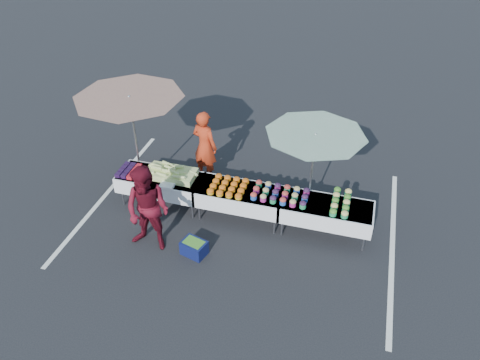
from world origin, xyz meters
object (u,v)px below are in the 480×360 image
(vendor, at_px, (205,146))
(table_right, at_px, (326,211))
(table_left, at_px, (161,182))
(customer, at_px, (148,210))
(umbrella_left, at_px, (130,105))
(umbrella_right, at_px, (315,142))
(table_center, at_px, (240,196))
(storage_bin, at_px, (194,247))

(vendor, bearing_deg, table_right, 176.51)
(table_left, xyz_separation_m, table_right, (3.60, 0.00, 0.00))
(table_left, height_order, customer, customer)
(table_right, distance_m, umbrella_left, 4.59)
(table_left, height_order, vendor, vendor)
(vendor, relative_size, umbrella_left, 0.61)
(vendor, relative_size, umbrella_right, 0.86)
(umbrella_right, bearing_deg, table_right, -49.93)
(umbrella_left, bearing_deg, table_center, -9.09)
(umbrella_left, bearing_deg, table_right, -5.31)
(table_left, bearing_deg, umbrella_left, 150.26)
(umbrella_right, bearing_deg, vendor, 164.63)
(customer, distance_m, storage_bin, 1.17)
(table_right, xyz_separation_m, storage_bin, (-2.36, -1.30, -0.42))
(vendor, relative_size, customer, 0.95)
(customer, height_order, umbrella_right, umbrella_right)
(table_center, bearing_deg, storage_bin, -113.30)
(vendor, distance_m, storage_bin, 2.69)
(table_right, distance_m, customer, 3.52)
(table_left, relative_size, vendor, 1.05)
(table_right, xyz_separation_m, umbrella_right, (-0.42, 0.50, 1.28))
(storage_bin, bearing_deg, umbrella_left, 154.36)
(vendor, xyz_separation_m, umbrella_right, (2.58, -0.71, 0.97))
(table_left, relative_size, umbrella_right, 0.91)
(table_right, distance_m, storage_bin, 2.73)
(umbrella_right, xyz_separation_m, storage_bin, (-1.94, -1.80, -1.70))
(vendor, height_order, storage_bin, vendor)
(vendor, bearing_deg, customer, 102.84)
(table_right, relative_size, customer, 1.00)
(table_center, xyz_separation_m, vendor, (-1.20, 1.21, 0.30))
(table_left, xyz_separation_m, storage_bin, (1.24, -1.30, -0.42))
(storage_bin, bearing_deg, vendor, 119.83)
(table_right, height_order, umbrella_left, umbrella_left)
(vendor, xyz_separation_m, umbrella_left, (-1.30, -0.81, 1.26))
(table_center, height_order, customer, customer)
(table_left, distance_m, umbrella_left, 1.76)
(table_center, height_order, vendor, vendor)
(table_right, bearing_deg, umbrella_left, 174.69)
(table_left, xyz_separation_m, customer, (0.36, -1.32, 0.35))
(table_left, bearing_deg, vendor, 63.40)
(table_center, relative_size, umbrella_right, 0.91)
(table_right, relative_size, umbrella_right, 0.91)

